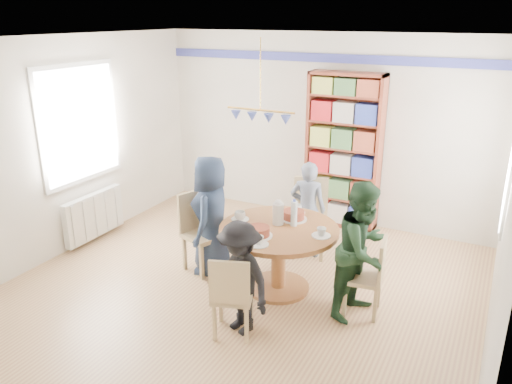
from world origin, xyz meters
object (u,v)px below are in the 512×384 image
Objects in this scene: radiator at (94,215)px; chair_left at (200,227)px; person_near at (240,278)px; dining_table at (279,244)px; bookshelf at (343,153)px; chair_near at (231,293)px; chair_right at (371,273)px; chair_far at (310,213)px; person_far at (308,209)px; person_right at (363,250)px; person_left at (211,215)px.

chair_left is (1.73, -0.02, 0.18)m from radiator.
chair_left is 1.38m from person_near.
dining_table is 2.16m from bookshelf.
chair_near is (2.75, -1.05, 0.12)m from radiator.
bookshelf reaches higher than chair_right.
chair_far is 1.91m from person_near.
person_far reaches higher than dining_table.
chair_right is at bearing 43.11° from chair_near.
bookshelf reaches higher than person_near.
chair_left is at bearing 134.96° from chair_near.
chair_right reaches higher than dining_table.
dining_table is 0.91× the size of person_right.
person_far is at bearing 112.47° from person_near.
chair_left is 1.13× the size of chair_near.
person_right is at bearing -66.86° from bookshelf.
chair_right is 0.27m from person_right.
radiator is at bearing 8.33° from person_far.
chair_left is 2.39m from bookshelf.
person_right is 1.26m from person_near.
person_left is (-0.87, 1.04, 0.24)m from chair_near.
person_right is 1.15× the size of person_far.
person_left is 1.00× the size of person_right.
person_near reaches higher than dining_table.
chair_near is 0.17m from person_near.
person_far is at bearing 42.31° from chair_left.
person_left is at bearing 37.14° from person_far.
dining_table is at bearing 82.67° from person_far.
person_near reaches higher than chair_left.
bookshelf is at bearing 89.33° from dining_table.
dining_table is 0.95m from person_far.
chair_right is at bearing 74.09° from person_left.
person_near reaches higher than chair_near.
chair_left is 1.14× the size of chair_right.
chair_far is 1.47m from person_right.
radiator is at bearing -143.90° from bookshelf.
dining_table is 0.91× the size of person_left.
bookshelf reaches higher than chair_left.
person_near reaches higher than radiator.
chair_far is at bearing 135.74° from chair_right.
chair_right is 0.99× the size of chair_near.
chair_left reaches higher than chair_right.
chair_far is at bearing 45.12° from chair_left.
person_far is (0.00, -0.09, 0.08)m from chair_far.
radiator is 3.54m from bookshelf.
person_near is at bearing -40.68° from chair_left.
chair_far is (1.00, 1.01, 0.01)m from chair_left.
person_left is (-0.84, -1.00, 0.17)m from chair_far.
chair_left is 0.24m from person_left.
person_near is 3.01m from bookshelf.
chair_right is 0.38× the size of bookshelf.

